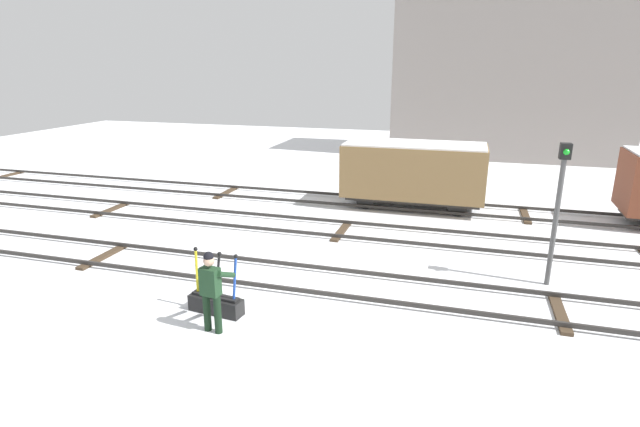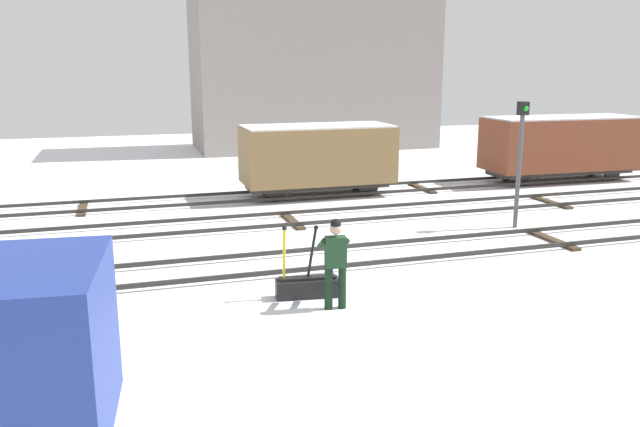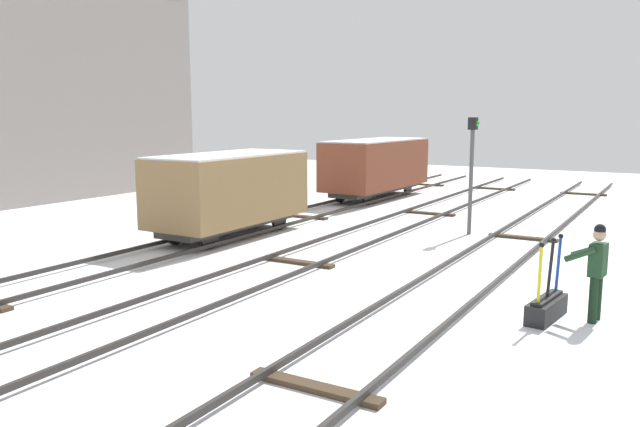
{
  "view_description": "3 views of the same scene",
  "coord_description": "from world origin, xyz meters",
  "px_view_note": "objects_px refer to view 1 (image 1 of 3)",
  "views": [
    {
      "loc": [
        3.61,
        -10.77,
        5.19
      ],
      "look_at": [
        -0.41,
        2.91,
        0.91
      ],
      "focal_mm": 27.91,
      "sensor_mm": 36.0,
      "label": 1
    },
    {
      "loc": [
        -4.66,
        -13.5,
        4.43
      ],
      "look_at": [
        -0.38,
        0.13,
        1.14
      ],
      "focal_mm": 36.17,
      "sensor_mm": 36.0,
      "label": 2
    },
    {
      "loc": [
        -12.55,
        -4.0,
        3.58
      ],
      "look_at": [
        -0.8,
        2.9,
        1.42
      ],
      "focal_mm": 35.41,
      "sensor_mm": 36.0,
      "label": 3
    }
  ],
  "objects_px": {
    "switch_lever_frame": "(216,302)",
    "signal_post": "(559,200)",
    "rail_worker": "(211,287)",
    "freight_car_near_switch": "(413,171)"
  },
  "relations": [
    {
      "from": "signal_post",
      "to": "freight_car_near_switch",
      "type": "bearing_deg",
      "value": 123.66
    },
    {
      "from": "switch_lever_frame",
      "to": "signal_post",
      "type": "height_order",
      "value": "signal_post"
    },
    {
      "from": "freight_car_near_switch",
      "to": "signal_post",
      "type": "bearing_deg",
      "value": -56.34
    },
    {
      "from": "rail_worker",
      "to": "switch_lever_frame",
      "type": "bearing_deg",
      "value": 121.83
    },
    {
      "from": "rail_worker",
      "to": "signal_post",
      "type": "distance_m",
      "value": 8.14
    },
    {
      "from": "switch_lever_frame",
      "to": "signal_post",
      "type": "relative_size",
      "value": 0.42
    },
    {
      "from": "switch_lever_frame",
      "to": "rail_worker",
      "type": "distance_m",
      "value": 1.07
    },
    {
      "from": "rail_worker",
      "to": "freight_car_near_switch",
      "type": "height_order",
      "value": "freight_car_near_switch"
    },
    {
      "from": "switch_lever_frame",
      "to": "freight_car_near_switch",
      "type": "relative_size",
      "value": 0.28
    },
    {
      "from": "signal_post",
      "to": "switch_lever_frame",
      "type": "bearing_deg",
      "value": -153.21
    }
  ]
}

